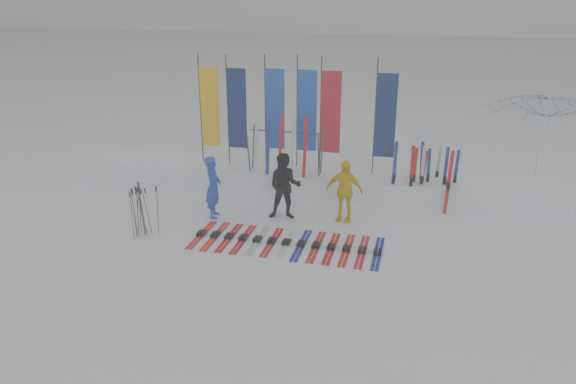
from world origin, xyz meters
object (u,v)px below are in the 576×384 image
(person_blue, at_px, (213,187))
(ski_row, at_px, (287,243))
(person_black, at_px, (285,187))
(ski_rack, at_px, (285,146))
(person_yellow, at_px, (344,191))
(tent_canopy, at_px, (542,147))

(person_blue, relative_size, ski_row, 0.37)
(person_black, xyz_separation_m, ski_rack, (-0.46, 1.85, 0.53))
(person_yellow, relative_size, ski_rack, 0.78)
(tent_canopy, height_order, ski_row, tent_canopy)
(person_yellow, height_order, ski_rack, ski_rack)
(ski_row, bearing_deg, person_yellow, 58.36)
(person_blue, relative_size, person_yellow, 1.02)
(person_yellow, xyz_separation_m, tent_canopy, (4.93, 2.80, 0.70))
(person_black, xyz_separation_m, tent_canopy, (6.40, 3.01, 0.64))
(person_blue, distance_m, ski_row, 2.60)
(person_blue, relative_size, ski_rack, 0.79)
(person_yellow, bearing_deg, person_black, -164.92)
(person_yellow, bearing_deg, ski_row, -114.84)
(person_yellow, relative_size, ski_row, 0.37)
(ski_row, bearing_deg, person_blue, 152.50)
(person_blue, distance_m, tent_canopy, 8.86)
(person_yellow, distance_m, ski_row, 2.13)
(person_black, relative_size, ski_rack, 0.84)
(person_black, bearing_deg, tent_canopy, 15.42)
(person_yellow, distance_m, ski_rack, 2.59)
(person_black, bearing_deg, ski_row, -83.88)
(tent_canopy, bearing_deg, ski_row, -143.07)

